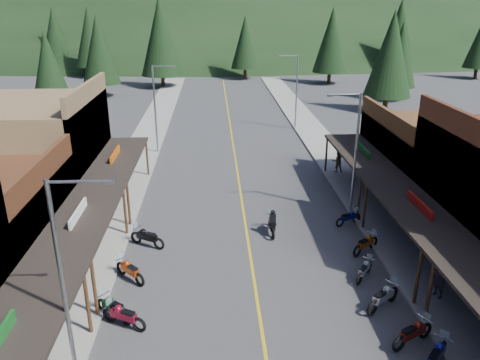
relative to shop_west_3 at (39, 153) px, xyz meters
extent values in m
plane|color=#38383A|center=(13.78, -11.30, -3.52)|extent=(220.00, 220.00, 0.00)
cube|color=gold|center=(13.78, 8.70, -3.51)|extent=(0.15, 90.00, 0.01)
cube|color=gray|center=(5.08, 8.70, -3.44)|extent=(3.40, 94.00, 0.15)
cube|color=gray|center=(22.48, 8.70, -3.44)|extent=(3.40, 94.00, 0.15)
cylinder|color=#472D19|center=(6.58, -14.70, -2.02)|extent=(0.16, 0.16, 3.00)
cube|color=#3F2111|center=(3.63, -9.60, -0.42)|extent=(0.30, 9.00, 6.20)
cube|color=black|center=(5.08, -9.60, -0.52)|extent=(3.20, 9.00, 0.18)
cylinder|color=#472D19|center=(6.58, -13.50, -2.02)|extent=(0.16, 0.16, 3.00)
cylinder|color=#472D19|center=(6.58, -5.70, -2.02)|extent=(0.16, 0.16, 3.00)
cube|color=silver|center=(5.08, -9.60, -0.32)|extent=(0.12, 3.00, 0.70)
cube|color=brown|center=(-0.22, 0.00, -0.02)|extent=(8.00, 10.20, 7.00)
cube|color=brown|center=(3.63, 0.00, 0.58)|extent=(0.30, 10.20, 8.20)
cube|color=black|center=(5.08, 0.00, -0.52)|extent=(3.20, 10.20, 0.18)
cylinder|color=#472D19|center=(6.58, -4.50, -2.02)|extent=(0.16, 0.16, 3.00)
cylinder|color=#472D19|center=(6.58, 4.50, -2.02)|extent=(0.16, 0.16, 3.00)
cube|color=#CC590C|center=(5.08, 0.00, -0.32)|extent=(0.12, 3.00, 0.70)
cylinder|color=#472D19|center=(20.98, -14.70, -2.02)|extent=(0.16, 0.16, 3.00)
cube|color=#562B19|center=(23.93, -9.60, 0.58)|extent=(0.30, 9.00, 8.20)
cube|color=black|center=(22.48, -9.60, -0.52)|extent=(3.20, 9.00, 0.18)
cylinder|color=#472D19|center=(20.98, -13.50, -2.02)|extent=(0.16, 0.16, 3.00)
cylinder|color=#472D19|center=(20.98, -5.70, -2.02)|extent=(0.16, 0.16, 3.00)
cube|color=#B2140F|center=(22.48, -9.60, -0.32)|extent=(0.12, 3.00, 0.70)
cube|color=#4C2D16|center=(27.78, 0.00, -1.02)|extent=(8.00, 10.20, 5.00)
cube|color=#4C2D16|center=(23.93, 0.00, -0.42)|extent=(0.30, 10.20, 6.20)
cube|color=black|center=(22.48, 0.00, -0.52)|extent=(3.20, 10.20, 0.18)
cylinder|color=#472D19|center=(20.98, -4.50, -2.02)|extent=(0.16, 0.16, 3.00)
cylinder|color=#472D19|center=(20.98, 4.50, -2.02)|extent=(0.16, 0.16, 3.00)
cube|color=#14591E|center=(22.48, 0.00, -0.32)|extent=(0.12, 3.00, 0.70)
cylinder|color=gray|center=(6.68, -17.30, 0.48)|extent=(0.16, 0.16, 8.00)
cylinder|color=gray|center=(7.68, -17.30, 4.38)|extent=(2.00, 0.10, 0.10)
cube|color=gray|center=(8.58, -17.30, 4.33)|extent=(0.35, 0.18, 0.12)
cylinder|color=gray|center=(6.68, 10.70, 0.48)|extent=(0.16, 0.16, 8.00)
cylinder|color=gray|center=(7.68, 10.70, 4.38)|extent=(2.00, 0.10, 0.10)
cube|color=gray|center=(8.58, 10.70, 4.33)|extent=(0.35, 0.18, 0.12)
cylinder|color=gray|center=(20.88, -3.30, 0.48)|extent=(0.16, 0.16, 8.00)
cylinder|color=gray|center=(19.88, -3.30, 4.38)|extent=(2.00, 0.10, 0.10)
cube|color=gray|center=(18.98, -3.30, 4.33)|extent=(0.35, 0.18, 0.12)
cylinder|color=gray|center=(20.88, 18.70, 0.48)|extent=(0.16, 0.16, 8.00)
cylinder|color=gray|center=(19.88, 18.70, 4.38)|extent=(2.00, 0.10, 0.10)
cube|color=gray|center=(18.98, 18.70, 4.33)|extent=(0.35, 0.18, 0.12)
ellipsoid|color=black|center=(13.78, 123.70, -3.52)|extent=(310.00, 140.00, 60.00)
cylinder|color=black|center=(-10.22, 58.70, -2.52)|extent=(0.60, 0.60, 2.00)
cone|color=black|center=(-10.22, 58.70, 3.73)|extent=(5.88, 5.88, 10.50)
cylinder|color=black|center=(3.78, 46.70, -2.52)|extent=(0.60, 0.60, 2.00)
cone|color=black|center=(3.78, 46.70, 4.48)|extent=(6.72, 6.72, 12.00)
cylinder|color=black|center=(17.78, 54.70, -2.52)|extent=(0.60, 0.60, 2.00)
cone|color=black|center=(17.78, 54.70, 2.98)|extent=(5.04, 5.04, 9.00)
cylinder|color=black|center=(31.78, 48.70, -2.52)|extent=(0.60, 0.60, 2.00)
cone|color=black|center=(31.78, 48.70, 3.73)|extent=(5.88, 5.88, 10.50)
cylinder|color=black|center=(47.78, 60.70, -2.52)|extent=(0.60, 0.60, 2.00)
cone|color=black|center=(47.78, 60.70, 4.48)|extent=(6.72, 6.72, 12.00)
cylinder|color=black|center=(59.78, 52.70, -2.52)|extent=(0.60, 0.60, 2.00)
cylinder|color=black|center=(-18.22, 64.70, -2.52)|extent=(0.60, 0.60, 2.00)
cone|color=black|center=(-18.22, 64.70, 3.73)|extent=(5.88, 5.88, 10.50)
cylinder|color=black|center=(-8.22, 28.70, -2.52)|extent=(0.60, 0.60, 2.00)
cone|color=black|center=(-8.22, 28.70, 2.48)|extent=(4.48, 4.48, 8.00)
cylinder|color=black|center=(37.78, 33.70, -2.52)|extent=(0.60, 0.60, 2.00)
cone|color=black|center=(37.78, 33.70, 2.88)|extent=(4.93, 4.93, 8.80)
cylinder|color=black|center=(-4.22, 38.70, -2.52)|extent=(0.60, 0.60, 2.00)
cone|color=black|center=(-4.22, 38.70, 3.28)|extent=(5.38, 5.38, 9.60)
cylinder|color=black|center=(33.78, 26.70, -2.52)|extent=(0.60, 0.60, 2.00)
cone|color=black|center=(33.78, 26.70, 3.68)|extent=(5.82, 5.82, 10.40)
imported|color=#2E2234|center=(22.29, -13.08, -2.42)|extent=(0.69, 0.82, 1.90)
imported|color=brown|center=(21.88, 4.29, -2.46)|extent=(0.91, 0.56, 1.82)
camera|label=1|loc=(11.91, -31.14, 9.61)|focal=35.00mm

